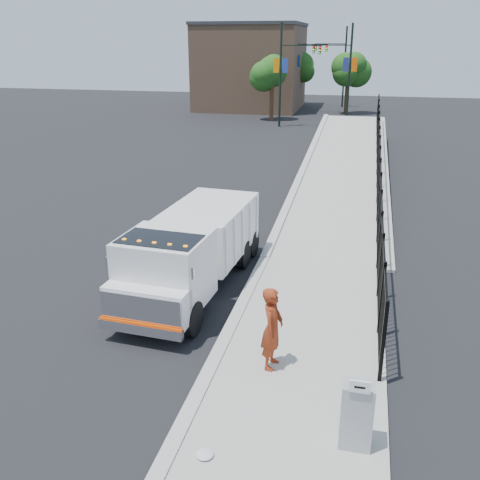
# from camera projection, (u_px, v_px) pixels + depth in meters

# --- Properties ---
(ground) EXTENTS (120.00, 120.00, 0.00)m
(ground) POSITION_uv_depth(u_px,v_px,m) (236.00, 320.00, 13.73)
(ground) COLOR black
(ground) RESTS_ON ground
(sidewalk) EXTENTS (3.55, 12.00, 0.12)m
(sidewalk) POSITION_uv_depth(u_px,v_px,m) (301.00, 372.00, 11.48)
(sidewalk) COLOR #9E998E
(sidewalk) RESTS_ON ground
(curb) EXTENTS (0.30, 12.00, 0.16)m
(curb) POSITION_uv_depth(u_px,v_px,m) (215.00, 360.00, 11.88)
(curb) COLOR #ADAAA3
(curb) RESTS_ON ground
(ramp) EXTENTS (3.95, 24.06, 3.19)m
(ramp) POSITION_uv_depth(u_px,v_px,m) (347.00, 178.00, 27.86)
(ramp) COLOR #9E998E
(ramp) RESTS_ON ground
(iron_fence) EXTENTS (0.10, 28.00, 1.80)m
(iron_fence) POSITION_uv_depth(u_px,v_px,m) (377.00, 181.00, 23.59)
(iron_fence) COLOR black
(iron_fence) RESTS_ON ground
(truck) EXTENTS (2.60, 6.81, 2.29)m
(truck) POSITION_uv_depth(u_px,v_px,m) (191.00, 248.00, 14.93)
(truck) COLOR black
(truck) RESTS_ON ground
(worker) EXTENTS (0.50, 0.71, 1.85)m
(worker) POSITION_uv_depth(u_px,v_px,m) (272.00, 328.00, 11.29)
(worker) COLOR maroon
(worker) RESTS_ON sidewalk
(utility_cabinet) EXTENTS (0.55, 0.40, 1.25)m
(utility_cabinet) POSITION_uv_depth(u_px,v_px,m) (357.00, 415.00, 9.14)
(utility_cabinet) COLOR gray
(utility_cabinet) RESTS_ON sidewalk
(arrow_sign) EXTENTS (0.35, 0.04, 0.22)m
(arrow_sign) POSITION_uv_depth(u_px,v_px,m) (360.00, 387.00, 8.68)
(arrow_sign) COLOR white
(arrow_sign) RESTS_ON utility_cabinet
(debris) EXTENTS (0.31, 0.31, 0.08)m
(debris) POSITION_uv_depth(u_px,v_px,m) (205.00, 454.00, 9.08)
(debris) COLOR silver
(debris) RESTS_ON sidewalk
(light_pole_0) EXTENTS (3.77, 0.22, 8.00)m
(light_pole_0) POSITION_uv_depth(u_px,v_px,m) (284.00, 71.00, 42.46)
(light_pole_0) COLOR black
(light_pole_0) RESTS_ON ground
(light_pole_1) EXTENTS (3.78, 0.22, 8.00)m
(light_pole_1) POSITION_uv_depth(u_px,v_px,m) (346.00, 70.00, 44.16)
(light_pole_1) COLOR black
(light_pole_1) RESTS_ON ground
(light_pole_2) EXTENTS (3.77, 0.22, 8.00)m
(light_pole_2) POSITION_uv_depth(u_px,v_px,m) (297.00, 66.00, 51.13)
(light_pole_2) COLOR black
(light_pole_2) RESTS_ON ground
(light_pole_3) EXTENTS (3.77, 0.22, 8.00)m
(light_pole_3) POSITION_uv_depth(u_px,v_px,m) (342.00, 64.00, 55.25)
(light_pole_3) COLOR black
(light_pole_3) RESTS_ON ground
(tree_0) EXTENTS (2.73, 2.73, 5.36)m
(tree_0) POSITION_uv_depth(u_px,v_px,m) (272.00, 74.00, 45.77)
(tree_0) COLOR #382314
(tree_0) RESTS_ON ground
(tree_1) EXTENTS (2.57, 2.57, 5.28)m
(tree_1) POSITION_uv_depth(u_px,v_px,m) (348.00, 71.00, 50.21)
(tree_1) COLOR #382314
(tree_1) RESTS_ON ground
(tree_2) EXTENTS (2.61, 2.61, 5.31)m
(tree_2) POSITION_uv_depth(u_px,v_px,m) (301.00, 68.00, 55.42)
(tree_2) COLOR #382314
(tree_2) RESTS_ON ground
(building) EXTENTS (10.00, 10.00, 8.00)m
(building) POSITION_uv_depth(u_px,v_px,m) (251.00, 68.00, 54.33)
(building) COLOR #8C664C
(building) RESTS_ON ground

